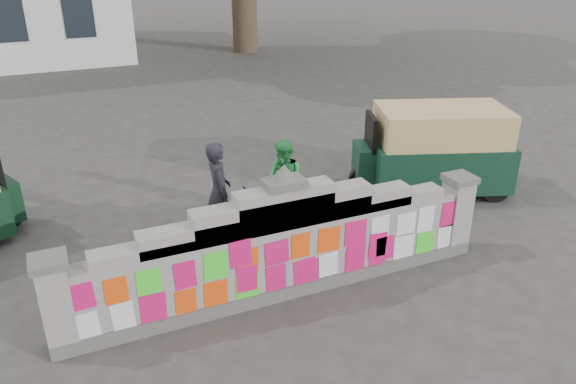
# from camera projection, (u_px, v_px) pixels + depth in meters

# --- Properties ---
(ground) EXTENTS (100.00, 100.00, 0.00)m
(ground) POSITION_uv_depth(u_px,v_px,m) (284.00, 292.00, 8.21)
(ground) COLOR #383533
(ground) RESTS_ON ground
(parapet_wall) EXTENTS (6.48, 0.44, 2.01)m
(parapet_wall) POSITION_uv_depth(u_px,v_px,m) (284.00, 248.00, 7.89)
(parapet_wall) COLOR #4C4C49
(parapet_wall) RESTS_ON ground
(cyclist_bike) EXTENTS (1.87, 0.76, 0.96)m
(cyclist_bike) POSITION_uv_depth(u_px,v_px,m) (221.00, 224.00, 9.13)
(cyclist_bike) COLOR black
(cyclist_bike) RESTS_ON ground
(cyclist_rider) EXTENTS (0.43, 0.62, 1.63)m
(cyclist_rider) POSITION_uv_depth(u_px,v_px,m) (220.00, 205.00, 8.99)
(cyclist_rider) COLOR black
(cyclist_rider) RESTS_ON ground
(pedestrian) EXTENTS (0.71, 0.84, 1.54)m
(pedestrian) POSITION_uv_depth(u_px,v_px,m) (284.00, 182.00, 9.94)
(pedestrian) COLOR green
(pedestrian) RESTS_ON ground
(rickshaw_right) EXTENTS (3.21, 2.28, 1.73)m
(rickshaw_right) POSITION_uv_depth(u_px,v_px,m) (435.00, 149.00, 11.13)
(rickshaw_right) COLOR #113423
(rickshaw_right) RESTS_ON ground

